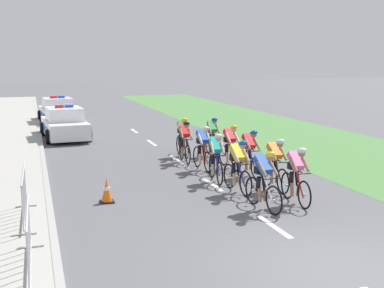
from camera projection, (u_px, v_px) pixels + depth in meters
name	position (u px, v px, depth m)	size (l,w,h in m)	color
ground_plane	(337.00, 270.00, 8.93)	(160.00, 160.00, 0.00)	#56565B
kerb_edge	(42.00, 149.00, 20.64)	(0.16, 60.00, 0.13)	#9E9E99
grass_verge	(298.00, 137.00, 24.22)	(7.00, 60.00, 0.01)	#4C7F42
lane_markings_centre	(192.00, 171.00, 16.90)	(0.14, 21.60, 0.01)	white
cyclist_lead	(264.00, 179.00, 12.40)	(0.45, 1.72, 1.56)	black
cyclist_second	(296.00, 174.00, 12.92)	(0.43, 1.72, 1.56)	black
cyclist_third	(238.00, 165.00, 14.02)	(0.44, 1.72, 1.56)	black
cyclist_fourth	(275.00, 163.00, 14.29)	(0.42, 1.72, 1.56)	black
cyclist_fifth	(216.00, 156.00, 15.27)	(0.45, 1.72, 1.56)	black
cyclist_sixth	(249.00, 152.00, 16.00)	(0.44, 1.72, 1.56)	black
cyclist_seventh	(203.00, 147.00, 16.92)	(0.43, 1.72, 1.56)	black
cyclist_eighth	(230.00, 146.00, 17.19)	(0.44, 1.72, 1.56)	black
cyclist_ninth	(185.00, 141.00, 18.25)	(0.43, 1.72, 1.56)	black
cyclist_tenth	(212.00, 136.00, 19.41)	(0.43, 1.72, 1.56)	black
cyclist_eleventh	(183.00, 136.00, 19.30)	(0.42, 1.72, 1.56)	black
police_car_nearest	(65.00, 124.00, 23.71)	(2.22, 4.51, 1.59)	white
police_car_second	(58.00, 111.00, 29.53)	(2.28, 4.53, 1.59)	silver
crowd_barrier_front	(29.00, 240.00, 8.59)	(0.51, 2.32, 1.07)	#B7BABF
crowd_barrier_middle	(24.00, 197.00, 11.27)	(0.53, 2.32, 1.07)	#B7BABF
traffic_cone_near	(107.00, 191.00, 13.11)	(0.36, 0.36, 0.64)	black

